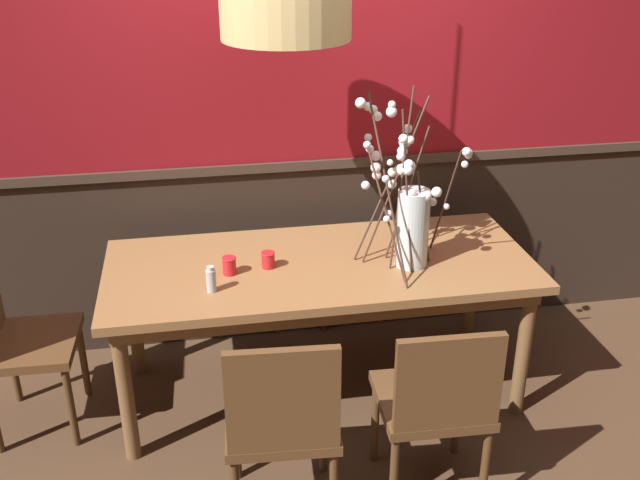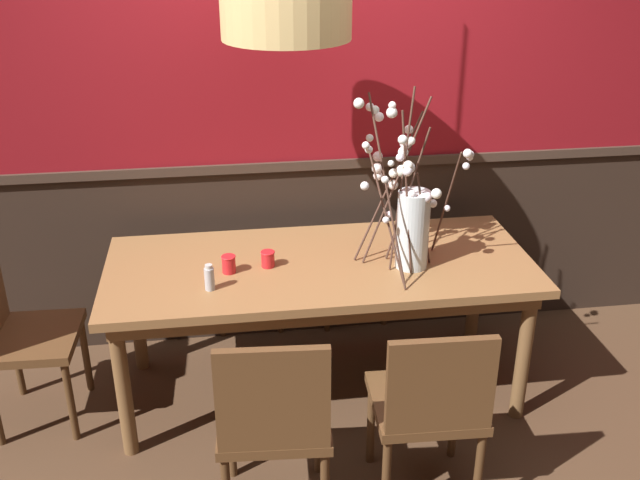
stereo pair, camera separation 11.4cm
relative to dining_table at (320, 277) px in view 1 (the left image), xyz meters
name	(u,v)px [view 1 (the left image)]	position (x,y,z in m)	size (l,w,h in m)	color
ground_plane	(320,389)	(0.00, 0.00, -0.67)	(24.00, 24.00, 0.00)	#4C3321
back_wall	(298,92)	(0.00, 0.66, 0.76)	(5.71, 0.14, 2.88)	#2D2119
dining_table	(320,277)	(0.00, 0.00, 0.00)	(2.07, 0.88, 0.75)	olive
chair_near_side_right	(437,401)	(0.33, -0.83, -0.17)	(0.46, 0.44, 0.88)	brown
chair_far_side_right	(342,233)	(0.29, 0.84, -0.16)	(0.44, 0.44, 0.91)	brown
chair_head_west_end	(12,330)	(-1.46, -0.01, -0.14)	(0.42, 0.46, 0.96)	brown
chair_near_side_left	(282,419)	(-0.30, -0.85, -0.15)	(0.47, 0.47, 0.92)	brown
chair_far_side_left	(243,238)	(-0.32, 0.86, -0.15)	(0.41, 0.43, 0.93)	brown
vase_with_blossoms	(410,215)	(0.41, -0.09, 0.33)	(0.60, 0.58, 0.86)	silver
candle_holder_nearer_center	(268,260)	(-0.25, -0.01, 0.12)	(0.07, 0.07, 0.08)	red
candle_holder_nearer_edge	(229,265)	(-0.44, -0.05, 0.12)	(0.07, 0.07, 0.09)	red
condiment_bottle	(211,280)	(-0.53, -0.20, 0.14)	(0.04, 0.04, 0.12)	#ADADB2
pendant_lamp	(286,13)	(-0.14, 0.07, 1.24)	(0.56, 0.56, 1.07)	tan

